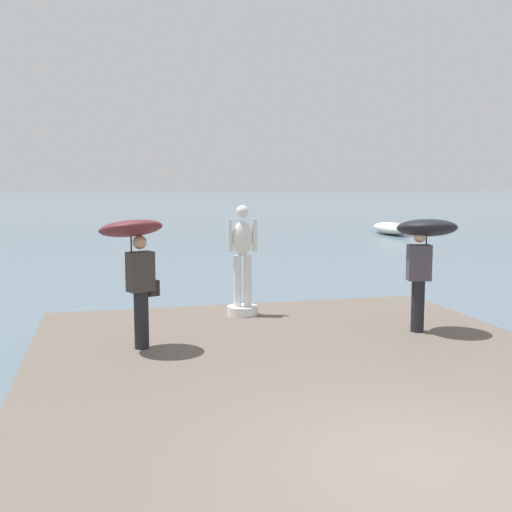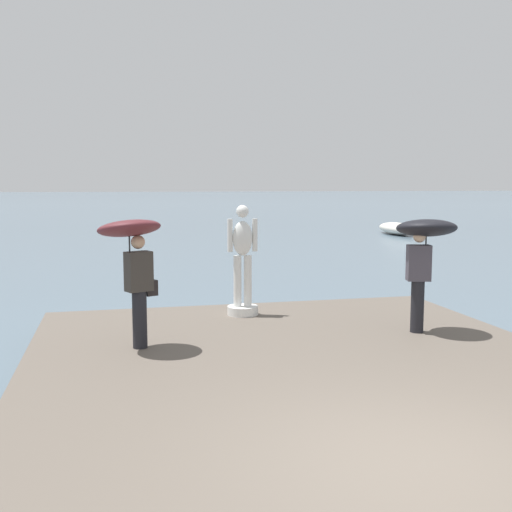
% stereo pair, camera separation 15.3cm
% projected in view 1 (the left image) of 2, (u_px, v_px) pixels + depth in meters
% --- Properties ---
extents(ground_plane, '(400.00, 400.00, 0.00)m').
position_uv_depth(ground_plane, '(144.00, 224.00, 44.04)').
color(ground_plane, slate).
extents(pier, '(7.84, 10.57, 0.40)m').
position_uv_depth(pier, '(333.00, 399.00, 7.67)').
color(pier, '#60564C').
rests_on(pier, ground).
extents(statue_white_figure, '(0.59, 0.59, 2.10)m').
position_uv_depth(statue_white_figure, '(242.00, 268.00, 11.56)').
color(statue_white_figure, white).
rests_on(statue_white_figure, pier).
extents(onlooker_left, '(1.26, 1.27, 2.03)m').
position_uv_depth(onlooker_left, '(134.00, 250.00, 9.08)').
color(onlooker_left, black).
rests_on(onlooker_left, pier).
extents(onlooker_right, '(1.22, 1.24, 1.96)m').
position_uv_depth(onlooker_right, '(425.00, 241.00, 10.18)').
color(onlooker_right, black).
rests_on(onlooker_right, pier).
extents(boat_near, '(1.64, 4.21, 0.69)m').
position_uv_depth(boat_near, '(391.00, 228.00, 35.29)').
color(boat_near, silver).
rests_on(boat_near, ground).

